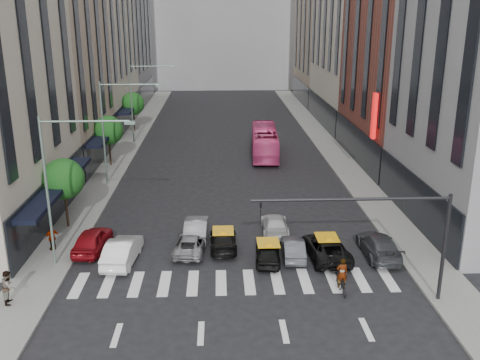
{
  "coord_description": "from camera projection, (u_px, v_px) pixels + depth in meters",
  "views": [
    {
      "loc": [
        -1.04,
        -25.71,
        14.64
      ],
      "look_at": [
        0.35,
        8.15,
        4.0
      ],
      "focal_mm": 40.0,
      "sensor_mm": 36.0,
      "label": 1
    }
  ],
  "objects": [
    {
      "name": "car_grey_curb",
      "position": [
        379.0,
        245.0,
        33.44
      ],
      "size": [
        2.0,
        4.88,
        1.41
      ],
      "primitive_type": "imported",
      "rotation": [
        0.0,
        0.0,
        3.14
      ],
      "color": "#383B3F",
      "rests_on": "ground"
    },
    {
      "name": "sidewalk_left",
      "position": [
        121.0,
        155.0,
        57.06
      ],
      "size": [
        3.0,
        96.0,
        0.15
      ],
      "primitive_type": "cube",
      "color": "slate",
      "rests_on": "ground"
    },
    {
      "name": "streetlamp_near",
      "position": [
        62.0,
        172.0,
        30.58
      ],
      "size": [
        5.38,
        0.25,
        9.0
      ],
      "color": "gray",
      "rests_on": "sidewalk_left"
    },
    {
      "name": "tree_near",
      "position": [
        63.0,
        179.0,
        36.91
      ],
      "size": [
        2.88,
        2.88,
        4.95
      ],
      "color": "black",
      "rests_on": "sidewalk_left"
    },
    {
      "name": "motorcycle",
      "position": [
        341.0,
        283.0,
        29.21
      ],
      "size": [
        0.77,
        1.92,
        0.99
      ],
      "primitive_type": "imported",
      "rotation": [
        0.0,
        0.0,
        3.2
      ],
      "color": "black",
      "rests_on": "ground"
    },
    {
      "name": "building_left_b",
      "position": [
        52.0,
        41.0,
        51.37
      ],
      "size": [
        8.0,
        16.0,
        24.0
      ],
      "primitive_type": "cube",
      "color": "tan",
      "rests_on": "ground"
    },
    {
      "name": "rider",
      "position": [
        343.0,
        261.0,
        28.8
      ],
      "size": [
        0.65,
        0.45,
        1.72
      ],
      "primitive_type": "imported",
      "rotation": [
        0.0,
        0.0,
        3.2
      ],
      "color": "gray",
      "rests_on": "motorcycle"
    },
    {
      "name": "car_white_front",
      "position": [
        122.0,
        251.0,
        32.59
      ],
      "size": [
        2.01,
        4.73,
        1.52
      ],
      "primitive_type": "imported",
      "rotation": [
        0.0,
        0.0,
        3.05
      ],
      "color": "white",
      "rests_on": "ground"
    },
    {
      "name": "bus",
      "position": [
        265.0,
        142.0,
        56.83
      ],
      "size": [
        3.17,
        11.07,
        3.05
      ],
      "primitive_type": "imported",
      "rotation": [
        0.0,
        0.0,
        3.09
      ],
      "color": "#E04283",
      "rests_on": "ground"
    },
    {
      "name": "taxi_right",
      "position": [
        326.0,
        248.0,
        33.18
      ],
      "size": [
        2.61,
        5.08,
        1.37
      ],
      "primitive_type": "imported",
      "rotation": [
        0.0,
        0.0,
        3.21
      ],
      "color": "black",
      "rests_on": "ground"
    },
    {
      "name": "building_right_b",
      "position": [
        404.0,
        30.0,
        51.45
      ],
      "size": [
        8.0,
        18.0,
        26.0
      ],
      "primitive_type": "cube",
      "color": "brown",
      "rests_on": "ground"
    },
    {
      "name": "taxi_center",
      "position": [
        268.0,
        252.0,
        32.65
      ],
      "size": [
        1.78,
        3.82,
        1.26
      ],
      "primitive_type": "imported",
      "rotation": [
        0.0,
        0.0,
        3.06
      ],
      "color": "black",
      "rests_on": "ground"
    },
    {
      "name": "car_row2_left",
      "position": [
        196.0,
        228.0,
        36.16
      ],
      "size": [
        1.59,
        4.34,
        1.42
      ],
      "primitive_type": "imported",
      "rotation": [
        0.0,
        0.0,
        3.12
      ],
      "color": "#939297",
      "rests_on": "ground"
    },
    {
      "name": "car_row2_right",
      "position": [
        275.0,
        224.0,
        37.0
      ],
      "size": [
        1.86,
        4.34,
        1.25
      ],
      "primitive_type": "imported",
      "rotation": [
        0.0,
        0.0,
        3.12
      ],
      "color": "silver",
      "rests_on": "ground"
    },
    {
      "name": "liberty_sign",
      "position": [
        374.0,
        116.0,
        46.7
      ],
      "size": [
        0.3,
        0.7,
        4.0
      ],
      "color": "red",
      "rests_on": "ground"
    },
    {
      "name": "streetlamp_far",
      "position": [
        139.0,
        93.0,
        61.09
      ],
      "size": [
        5.38,
        0.25,
        9.0
      ],
      "color": "gray",
      "rests_on": "sidewalk_left"
    },
    {
      "name": "streetlamp_mid",
      "position": [
        113.0,
        119.0,
        45.84
      ],
      "size": [
        5.38,
        0.25,
        9.0
      ],
      "color": "gray",
      "rests_on": "sidewalk_left"
    },
    {
      "name": "sidewalk_right",
      "position": [
        334.0,
        153.0,
        57.96
      ],
      "size": [
        3.0,
        96.0,
        0.15
      ],
      "primitive_type": "cube",
      "color": "slate",
      "rests_on": "ground"
    },
    {
      "name": "taxi_left",
      "position": [
        223.0,
        240.0,
        34.52
      ],
      "size": [
        1.77,
        4.25,
        1.23
      ],
      "primitive_type": "imported",
      "rotation": [
        0.0,
        0.0,
        3.15
      ],
      "color": "black",
      "rests_on": "ground"
    },
    {
      "name": "car_grey_mid",
      "position": [
        293.0,
        248.0,
        33.32
      ],
      "size": [
        1.47,
        3.76,
        1.22
      ],
      "primitive_type": "imported",
      "rotation": [
        0.0,
        0.0,
        3.09
      ],
      "color": "#484C51",
      "rests_on": "ground"
    },
    {
      "name": "pedestrian_near",
      "position": [
        9.0,
        287.0,
        27.68
      ],
      "size": [
        0.81,
        0.98,
        1.82
      ],
      "primitive_type": "imported",
      "rotation": [
        0.0,
        0.0,
        1.72
      ],
      "color": "gray",
      "rests_on": "sidewalk_left"
    },
    {
      "name": "traffic_signal",
      "position": [
        393.0,
        223.0,
        26.94
      ],
      "size": [
        10.1,
        0.2,
        6.0
      ],
      "color": "black",
      "rests_on": "ground"
    },
    {
      "name": "building_right_d",
      "position": [
        327.0,
        17.0,
        87.37
      ],
      "size": [
        8.0,
        18.0,
        28.0
      ],
      "primitive_type": "cube",
      "color": "tan",
      "rests_on": "ground"
    },
    {
      "name": "ground",
      "position": [
        240.0,
        295.0,
        28.93
      ],
      "size": [
        160.0,
        160.0,
        0.0
      ],
      "primitive_type": "plane",
      "color": "black",
      "rests_on": "ground"
    },
    {
      "name": "tree_mid",
      "position": [
        108.0,
        130.0,
        52.16
      ],
      "size": [
        2.88,
        2.88,
        4.95
      ],
      "color": "black",
      "rests_on": "sidewalk_left"
    },
    {
      "name": "car_red",
      "position": [
        92.0,
        240.0,
        34.18
      ],
      "size": [
        2.11,
        4.51,
        1.49
      ],
      "primitive_type": "imported",
      "rotation": [
        0.0,
        0.0,
        3.06
      ],
      "color": "maroon",
      "rests_on": "ground"
    },
    {
      "name": "tree_far",
      "position": [
        133.0,
        104.0,
        67.42
      ],
      "size": [
        2.88,
        2.88,
        4.95
      ],
      "color": "black",
      "rests_on": "sidewalk_left"
    },
    {
      "name": "car_silver",
      "position": [
        191.0,
        244.0,
        34.01
      ],
      "size": [
        2.31,
        4.36,
        1.17
      ],
      "primitive_type": "imported",
      "rotation": [
        0.0,
        0.0,
        3.05
      ],
      "color": "gray",
      "rests_on": "ground"
    },
    {
      "name": "building_left_d",
      "position": [
        118.0,
        10.0,
        85.74
      ],
      "size": [
        8.0,
        18.0,
        30.0
      ],
      "primitive_type": "cube",
      "color": "gray",
      "rests_on": "ground"
    },
    {
      "name": "pedestrian_far",
      "position": [
        52.0,
        238.0,
        33.95
      ],
      "size": [
        1.02,
        0.9,
        1.65
      ],
      "primitive_type": "imported",
      "rotation": [
        0.0,
        0.0,
        3.78
      ],
      "color": "gray",
      "rests_on": "sidewalk_left"
    }
  ]
}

